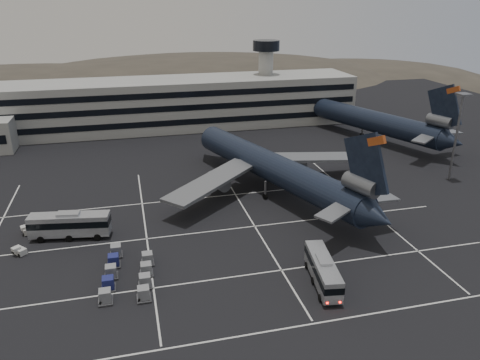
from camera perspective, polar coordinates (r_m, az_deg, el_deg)
name	(u,v)px	position (r m, az deg, el deg)	size (l,w,h in m)	color
ground	(188,246)	(73.89, -6.42, -8.04)	(260.00, 260.00, 0.00)	black
lane_markings	(193,243)	(74.62, -5.77, -7.69)	(90.00, 55.62, 0.01)	silver
terminal	(141,106)	(138.28, -11.96, 8.83)	(125.00, 26.00, 24.00)	gray
hills	(176,99)	(240.21, -7.77, 9.75)	(352.00, 180.00, 44.00)	#38332B
lightpole_right	(458,125)	(105.47, 25.07, 6.08)	(2.40, 2.40, 18.28)	slate
trijet_main	(275,168)	(90.70, 4.23, 1.46)	(44.91, 56.08, 18.08)	black
trijet_far	(366,119)	(131.64, 15.14, 7.24)	(28.25, 55.65, 18.08)	black
bus_near	(323,270)	(64.69, 10.07, -10.71)	(4.27, 11.42, 3.94)	gray
bus_far	(70,224)	(79.63, -20.05, -5.05)	(12.87, 4.86, 4.44)	gray
tug_a	(27,230)	(84.45, -24.53, -5.52)	(2.13, 2.69, 1.53)	beige
tug_b	(20,251)	(78.44, -25.27, -7.78)	(2.45, 2.52, 1.42)	beige
uld_cluster	(126,273)	(67.23, -13.69, -10.97)	(7.85, 14.31, 1.77)	#2D2D30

